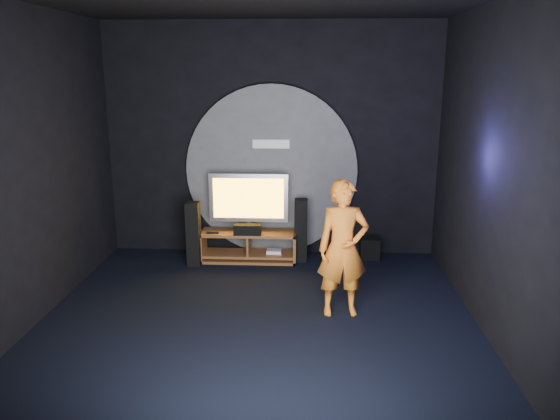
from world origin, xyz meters
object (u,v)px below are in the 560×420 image
(tv, at_px, (249,200))
(tower_speaker_left, at_px, (194,234))
(subwoofer, at_px, (369,248))
(tower_speaker_right, at_px, (301,230))
(player, at_px, (343,248))
(media_console, at_px, (249,248))

(tv, xyz_separation_m, tower_speaker_left, (-0.78, -0.30, -0.45))
(subwoofer, bearing_deg, tower_speaker_right, -170.78)
(tv, height_order, tower_speaker_right, tv)
(tower_speaker_right, relative_size, player, 0.59)
(tower_speaker_right, distance_m, subwoofer, 1.11)
(media_console, relative_size, subwoofer, 4.43)
(media_console, distance_m, tower_speaker_left, 0.87)
(tower_speaker_left, height_order, tower_speaker_right, same)
(tv, relative_size, tower_speaker_right, 1.24)
(tv, xyz_separation_m, tower_speaker_right, (0.78, -0.04, -0.45))
(media_console, height_order, tv, tv)
(tower_speaker_right, height_order, subwoofer, tower_speaker_right)
(tower_speaker_right, bearing_deg, media_console, -177.80)
(tower_speaker_left, height_order, player, player)
(tower_speaker_left, height_order, subwoofer, tower_speaker_left)
(tower_speaker_right, xyz_separation_m, player, (0.51, -1.81, 0.33))
(media_console, height_order, tower_speaker_right, tower_speaker_right)
(tower_speaker_left, bearing_deg, subwoofer, 9.51)
(tower_speaker_left, relative_size, player, 0.59)
(tv, relative_size, player, 0.73)
(media_console, distance_m, subwoofer, 1.83)
(player, bearing_deg, subwoofer, 67.98)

